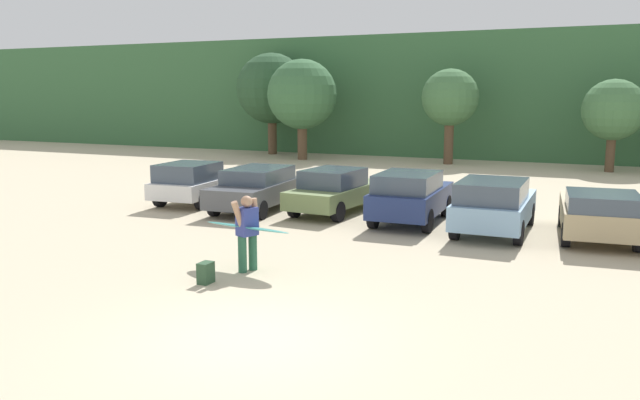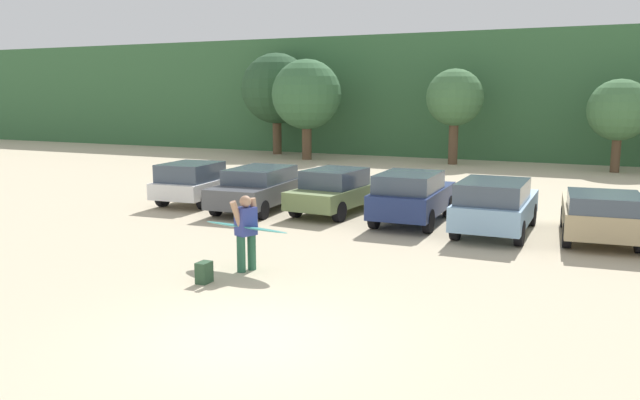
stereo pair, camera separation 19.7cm
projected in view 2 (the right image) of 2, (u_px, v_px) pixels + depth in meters
The scene contains 15 objects.
ground_plane at pixel (250, 337), 10.30m from camera, with size 120.00×120.00×0.00m, color #C1B293.
hillside_ridge at pixel (531, 96), 41.57m from camera, with size 108.00×12.00×7.55m, color #38663D.
tree_far_left at pixel (277, 89), 40.80m from camera, with size 4.52×4.52×6.51m.
tree_center_left at pixel (307, 95), 37.46m from camera, with size 4.14×4.14×5.94m.
tree_center_right at pixel (455, 98), 34.94m from camera, with size 3.15×3.15×5.29m.
tree_left at pixel (619, 110), 31.38m from camera, with size 3.06×3.06×4.65m.
parked_car_white at pixel (201, 181), 22.91m from camera, with size 2.17×4.62×1.51m.
parked_car_dark_gray at pixel (259, 187), 21.44m from camera, with size 2.16×4.43×1.44m.
parked_car_olive_green at pixel (337, 190), 20.97m from camera, with size 2.04×4.47×1.47m.
parked_car_navy at pixel (412, 196), 19.22m from camera, with size 1.93×4.05×1.59m.
parked_car_sky_blue at pixel (495, 205), 17.75m from camera, with size 1.91×4.25×1.57m.
parked_car_tan at pixel (601, 214), 16.94m from camera, with size 2.24×4.22×1.39m.
person_adult at pixel (246, 229), 14.00m from camera, with size 0.45×0.74×1.71m.
surfboard_teal at pixel (246, 227), 14.14m from camera, with size 2.36×0.96×0.22m.
backpack_dropped at pixel (204, 272), 13.22m from camera, with size 0.24×0.34×0.45m.
Camera 2 is at (5.16, -8.39, 3.92)m, focal length 35.51 mm.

